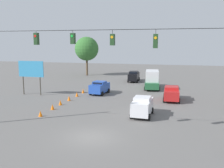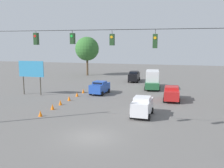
# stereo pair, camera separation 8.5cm
# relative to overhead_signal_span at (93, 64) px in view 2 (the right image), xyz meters

# --- Properties ---
(ground_plane) EXTENTS (140.00, 140.00, 0.00)m
(ground_plane) POSITION_rel_overhead_signal_span_xyz_m (0.02, 0.49, -5.75)
(ground_plane) COLOR #605E5B
(overhead_signal_span) EXTENTS (22.04, 0.38, 8.99)m
(overhead_signal_span) POSITION_rel_overhead_signal_span_xyz_m (0.00, 0.00, 0.00)
(overhead_signal_span) COLOR #4C473D
(overhead_signal_span) RESTS_ON ground_plane
(sedan_red_oncoming_far) EXTENTS (2.16, 4.39, 1.85)m
(sedan_red_oncoming_far) POSITION_rel_overhead_signal_span_xyz_m (-5.81, -14.31, -4.78)
(sedan_red_oncoming_far) COLOR red
(sedan_red_oncoming_far) RESTS_ON ground_plane
(sedan_white_crossing_near) EXTENTS (2.06, 3.87, 2.01)m
(sedan_white_crossing_near) POSITION_rel_overhead_signal_span_xyz_m (-3.09, -6.31, -4.71)
(sedan_white_crossing_near) COLOR silver
(sedan_white_crossing_near) RESTS_ON ground_plane
(sedan_black_withflow_deep) EXTENTS (2.10, 4.64, 2.00)m
(sedan_black_withflow_deep) POSITION_rel_overhead_signal_span_xyz_m (1.66, -29.14, -4.71)
(sedan_black_withflow_deep) COLOR black
(sedan_black_withflow_deep) RESTS_ON ground_plane
(box_truck_green_oncoming_deep) EXTENTS (2.89, 7.03, 2.95)m
(box_truck_green_oncoming_deep) POSITION_rel_overhead_signal_span_xyz_m (-2.49, -22.53, -4.30)
(box_truck_green_oncoming_deep) COLOR #236038
(box_truck_green_oncoming_deep) RESTS_ON ground_plane
(sedan_blue_withflow_far) EXTENTS (2.33, 4.02, 1.88)m
(sedan_blue_withflow_far) POSITION_rel_overhead_signal_span_xyz_m (4.50, -15.98, -4.78)
(sedan_blue_withflow_far) COLOR #234CB2
(sedan_blue_withflow_far) RESTS_ON ground_plane
(traffic_cone_nearest) EXTENTS (0.40, 0.40, 0.62)m
(traffic_cone_nearest) POSITION_rel_overhead_signal_span_xyz_m (6.92, -3.53, -5.44)
(traffic_cone_nearest) COLOR orange
(traffic_cone_nearest) RESTS_ON ground_plane
(traffic_cone_second) EXTENTS (0.40, 0.40, 0.62)m
(traffic_cone_second) POSITION_rel_overhead_signal_span_xyz_m (7.01, -6.26, -5.44)
(traffic_cone_second) COLOR orange
(traffic_cone_second) RESTS_ON ground_plane
(traffic_cone_third) EXTENTS (0.40, 0.40, 0.62)m
(traffic_cone_third) POSITION_rel_overhead_signal_span_xyz_m (7.09, -8.39, -5.44)
(traffic_cone_third) COLOR orange
(traffic_cone_third) RESTS_ON ground_plane
(traffic_cone_fourth) EXTENTS (0.40, 0.40, 0.62)m
(traffic_cone_fourth) POSITION_rel_overhead_signal_span_xyz_m (7.06, -10.83, -5.44)
(traffic_cone_fourth) COLOR orange
(traffic_cone_fourth) RESTS_ON ground_plane
(traffic_cone_fifth) EXTENTS (0.40, 0.40, 0.62)m
(traffic_cone_fifth) POSITION_rel_overhead_signal_span_xyz_m (7.05, -13.47, -5.44)
(traffic_cone_fifth) COLOR orange
(traffic_cone_fifth) RESTS_ON ground_plane
(traffic_cone_farthest) EXTENTS (0.40, 0.40, 0.62)m
(traffic_cone_farthest) POSITION_rel_overhead_signal_span_xyz_m (7.09, -15.97, -5.44)
(traffic_cone_farthest) COLOR orange
(traffic_cone_farthest) RESTS_ON ground_plane
(roadside_billboard) EXTENTS (3.91, 0.16, 4.88)m
(roadside_billboard) POSITION_rel_overhead_signal_span_xyz_m (13.78, -12.95, -2.28)
(roadside_billboard) COLOR #4C473D
(roadside_billboard) RESTS_ON ground_plane
(tree_horizon_left) EXTENTS (5.42, 5.42, 8.82)m
(tree_horizon_left) POSITION_rel_overhead_signal_span_xyz_m (13.73, -35.70, 0.34)
(tree_horizon_left) COLOR brown
(tree_horizon_left) RESTS_ON ground_plane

